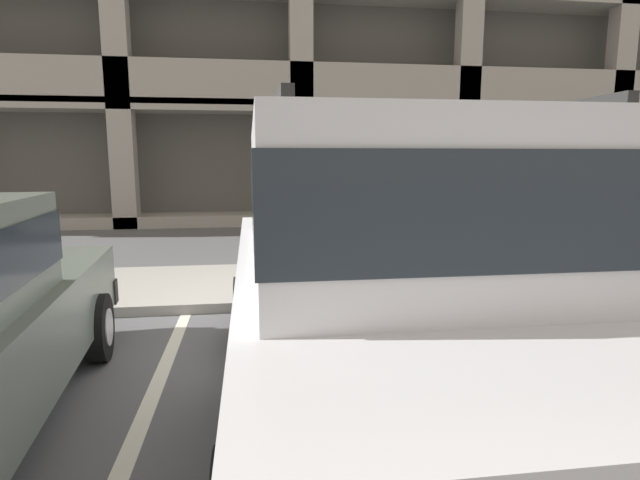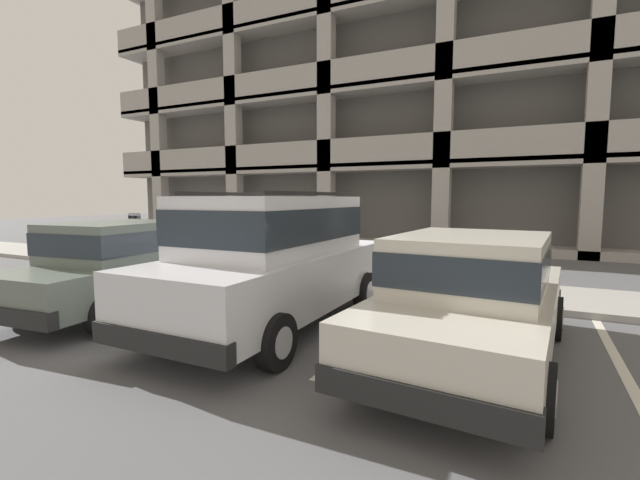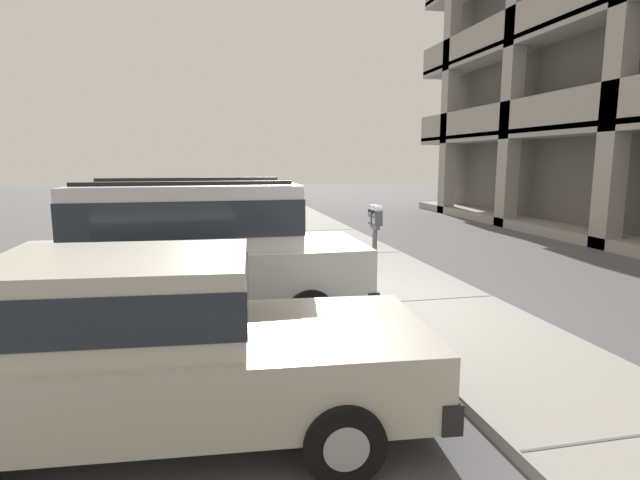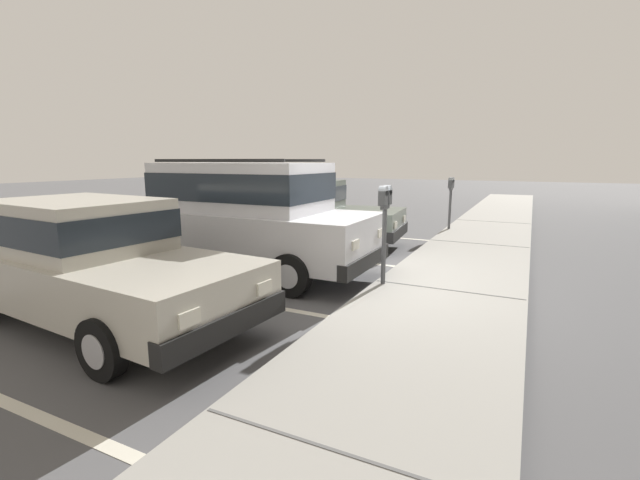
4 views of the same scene
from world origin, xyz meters
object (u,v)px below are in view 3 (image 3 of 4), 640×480
Objects in this scene: red_sedan at (182,237)px; parking_meter_near at (375,231)px; silver_suv at (192,249)px; parking_meter_far at (301,202)px; dark_hatchback at (149,342)px.

red_sedan is 3.04× the size of parking_meter_near.
silver_suv is 2.90m from red_sedan.
parking_meter_far is at bearing -179.62° from parking_meter_near.
dark_hatchback is at bearing -5.13° from silver_suv.
parking_meter_far is at bearing 156.56° from silver_suv.
silver_suv is 1.04× the size of red_sedan.
red_sedan is at bearing -175.20° from dark_hatchback.
parking_meter_near reaches higher than dark_hatchback.
dark_hatchback is at bearing -17.73° from parking_meter_far.
parking_meter_far is (-6.03, 2.59, 0.10)m from silver_suv.
silver_suv reaches higher than parking_meter_far.
parking_meter_near is at bearing 138.98° from dark_hatchback.
silver_suv is 1.04× the size of dark_hatchback.
silver_suv is at bearing 179.33° from dark_hatchback.
red_sedan is 4.30m from parking_meter_far.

